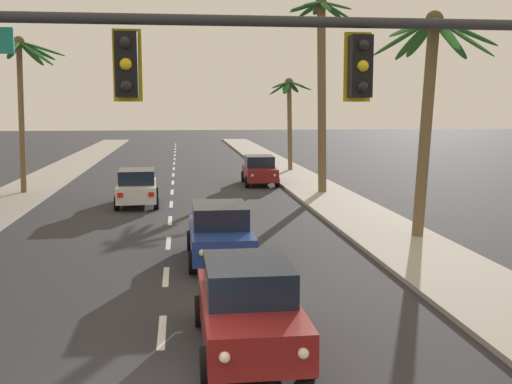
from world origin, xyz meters
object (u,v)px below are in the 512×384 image
at_px(sedan_oncoming_far, 137,187).
at_px(sedan_parked_nearest_kerb, 259,170).
at_px(sedan_lead_at_stop_bar, 248,305).
at_px(palm_right_farthest, 289,103).
at_px(palm_left_third, 20,71).
at_px(palm_right_second, 430,77).
at_px(sedan_third_in_queue, 220,232).
at_px(traffic_signal_mast, 363,99).
at_px(palm_right_third, 321,66).

bearing_deg(sedan_oncoming_far, sedan_parked_nearest_kerb, 46.67).
xyz_separation_m(sedan_lead_at_stop_bar, palm_right_farthest, (6.39, 31.87, 3.96)).
bearing_deg(sedan_parked_nearest_kerb, sedan_oncoming_far, -133.33).
height_order(sedan_lead_at_stop_bar, sedan_oncoming_far, same).
xyz_separation_m(palm_left_third, palm_right_second, (16.37, -13.10, -0.78)).
bearing_deg(sedan_oncoming_far, sedan_lead_at_stop_bar, -79.83).
relative_size(sedan_third_in_queue, sedan_oncoming_far, 0.99).
relative_size(traffic_signal_mast, palm_left_third, 1.33).
bearing_deg(sedan_oncoming_far, palm_right_second, -40.76).
distance_m(traffic_signal_mast, sedan_parked_nearest_kerb, 27.57).
height_order(palm_left_third, palm_right_farthest, palm_left_third).
bearing_deg(sedan_third_in_queue, palm_right_third, 65.64).
xyz_separation_m(sedan_parked_nearest_kerb, palm_right_second, (3.73, -16.02, 4.70)).
height_order(palm_right_second, palm_right_farthest, palm_right_second).
relative_size(sedan_oncoming_far, palm_right_third, 0.45).
bearing_deg(palm_left_third, palm_right_third, -6.23).
bearing_deg(sedan_parked_nearest_kerb, palm_right_farthest, 66.52).
height_order(sedan_third_in_queue, sedan_parked_nearest_kerb, same).
bearing_deg(sedan_lead_at_stop_bar, sedan_oncoming_far, 100.17).
bearing_deg(traffic_signal_mast, palm_right_second, 63.27).
distance_m(sedan_lead_at_stop_bar, sedan_third_in_queue, 7.01).
height_order(sedan_third_in_queue, palm_right_third, palm_right_third).
bearing_deg(palm_right_farthest, sedan_lead_at_stop_bar, -101.33).
relative_size(sedan_parked_nearest_kerb, palm_right_third, 0.45).
distance_m(traffic_signal_mast, palm_right_third, 23.17).
distance_m(sedan_parked_nearest_kerb, palm_right_third, 7.82).
bearing_deg(palm_right_third, palm_right_farthest, 88.14).
bearing_deg(palm_right_farthest, palm_right_third, -91.86).
height_order(traffic_signal_mast, sedan_lead_at_stop_bar, traffic_signal_mast).
bearing_deg(palm_right_third, sedan_lead_at_stop_bar, -106.38).
xyz_separation_m(traffic_signal_mast, palm_right_farthest, (4.87, 34.03, 0.10)).
bearing_deg(traffic_signal_mast, sedan_lead_at_stop_bar, 125.06).
relative_size(sedan_lead_at_stop_bar, palm_right_third, 0.44).
bearing_deg(palm_left_third, palm_right_second, -38.66).
relative_size(sedan_third_in_queue, sedan_parked_nearest_kerb, 0.99).
bearing_deg(palm_right_second, sedan_oncoming_far, 139.24).
distance_m(sedan_lead_at_stop_bar, palm_right_second, 12.46).
distance_m(palm_right_second, palm_right_farthest, 22.85).
distance_m(sedan_lead_at_stop_bar, palm_right_third, 22.11).
relative_size(traffic_signal_mast, sedan_oncoming_far, 2.40).
distance_m(traffic_signal_mast, sedan_lead_at_stop_bar, 4.68).
bearing_deg(palm_right_third, sedan_third_in_queue, -114.36).
bearing_deg(palm_right_second, palm_left_third, 141.34).
bearing_deg(palm_right_third, palm_right_second, -84.29).
bearing_deg(palm_right_third, sedan_oncoming_far, -165.02).
relative_size(sedan_third_in_queue, palm_right_farthest, 0.68).
bearing_deg(palm_right_third, traffic_signal_mast, -101.24).
relative_size(sedan_lead_at_stop_bar, sedan_third_in_queue, 1.00).
bearing_deg(sedan_third_in_queue, traffic_signal_mast, -80.13).
distance_m(sedan_oncoming_far, palm_right_farthest, 17.33).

